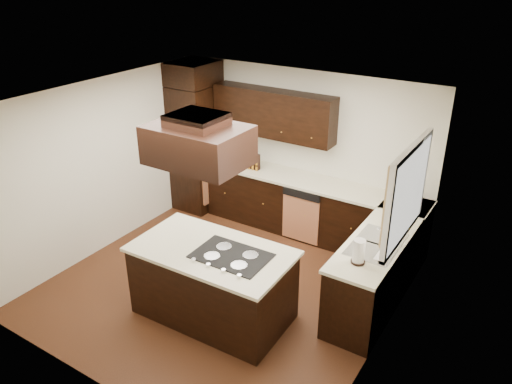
% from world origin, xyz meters
% --- Properties ---
extents(floor, '(4.20, 4.20, 0.02)m').
position_xyz_m(floor, '(0.00, 0.00, -0.01)').
color(floor, brown).
rests_on(floor, ground).
extents(ceiling, '(4.20, 4.20, 0.02)m').
position_xyz_m(ceiling, '(0.00, 0.00, 2.51)').
color(ceiling, silver).
rests_on(ceiling, ground).
extents(wall_back, '(4.20, 0.02, 2.50)m').
position_xyz_m(wall_back, '(0.00, 2.11, 1.25)').
color(wall_back, silver).
rests_on(wall_back, ground).
extents(wall_front, '(4.20, 0.02, 2.50)m').
position_xyz_m(wall_front, '(0.00, -2.11, 1.25)').
color(wall_front, silver).
rests_on(wall_front, ground).
extents(wall_left, '(0.02, 4.20, 2.50)m').
position_xyz_m(wall_left, '(-2.11, 0.00, 1.25)').
color(wall_left, silver).
rests_on(wall_left, ground).
extents(wall_right, '(0.02, 4.20, 2.50)m').
position_xyz_m(wall_right, '(2.11, 0.00, 1.25)').
color(wall_right, silver).
rests_on(wall_right, ground).
extents(oven_column, '(0.65, 0.75, 2.12)m').
position_xyz_m(oven_column, '(-1.78, 1.71, 1.06)').
color(oven_column, black).
rests_on(oven_column, floor).
extents(wall_oven_face, '(0.05, 0.62, 0.78)m').
position_xyz_m(wall_oven_face, '(-1.43, 1.71, 1.12)').
color(wall_oven_face, '#C0774E').
rests_on(wall_oven_face, oven_column).
extents(base_cabinets_back, '(2.93, 0.60, 0.88)m').
position_xyz_m(base_cabinets_back, '(0.03, 1.80, 0.44)').
color(base_cabinets_back, black).
rests_on(base_cabinets_back, floor).
extents(base_cabinets_right, '(0.60, 2.40, 0.88)m').
position_xyz_m(base_cabinets_right, '(1.80, 0.90, 0.44)').
color(base_cabinets_right, black).
rests_on(base_cabinets_right, floor).
extents(countertop_back, '(2.93, 0.63, 0.04)m').
position_xyz_m(countertop_back, '(0.03, 1.79, 0.90)').
color(countertop_back, beige).
rests_on(countertop_back, base_cabinets_back).
extents(countertop_right, '(0.63, 2.40, 0.04)m').
position_xyz_m(countertop_right, '(1.79, 0.90, 0.90)').
color(countertop_right, beige).
rests_on(countertop_right, base_cabinets_right).
extents(upper_cabinets, '(2.00, 0.34, 0.72)m').
position_xyz_m(upper_cabinets, '(-0.43, 1.93, 1.81)').
color(upper_cabinets, black).
rests_on(upper_cabinets, wall_back).
extents(dishwasher_front, '(0.60, 0.05, 0.72)m').
position_xyz_m(dishwasher_front, '(0.33, 1.50, 0.40)').
color(dishwasher_front, '#C0774E').
rests_on(dishwasher_front, floor).
extents(window_frame, '(0.06, 1.32, 1.12)m').
position_xyz_m(window_frame, '(2.07, 0.55, 1.65)').
color(window_frame, silver).
rests_on(window_frame, wall_right).
extents(window_pane, '(0.00, 1.20, 1.00)m').
position_xyz_m(window_pane, '(2.10, 0.55, 1.65)').
color(window_pane, white).
rests_on(window_pane, wall_right).
extents(curtain_left, '(0.02, 0.34, 0.90)m').
position_xyz_m(curtain_left, '(2.01, 0.13, 1.70)').
color(curtain_left, beige).
rests_on(curtain_left, wall_right).
extents(curtain_right, '(0.02, 0.34, 0.90)m').
position_xyz_m(curtain_right, '(2.01, 0.97, 1.70)').
color(curtain_right, beige).
rests_on(curtain_right, wall_right).
extents(sink_rim, '(0.52, 0.84, 0.01)m').
position_xyz_m(sink_rim, '(1.80, 0.55, 0.92)').
color(sink_rim, silver).
rests_on(sink_rim, countertop_right).
extents(island, '(1.82, 1.02, 0.88)m').
position_xyz_m(island, '(0.24, -0.58, 0.44)').
color(island, black).
rests_on(island, floor).
extents(island_top, '(1.88, 1.09, 0.04)m').
position_xyz_m(island_top, '(0.24, -0.58, 0.90)').
color(island_top, beige).
rests_on(island_top, island).
extents(cooktop, '(0.86, 0.59, 0.01)m').
position_xyz_m(cooktop, '(0.51, -0.57, 0.93)').
color(cooktop, black).
rests_on(cooktop, island_top).
extents(range_hood, '(1.05, 0.72, 0.42)m').
position_xyz_m(range_hood, '(0.10, -0.55, 2.16)').
color(range_hood, black).
rests_on(range_hood, ceiling).
extents(hood_duct, '(0.55, 0.50, 0.13)m').
position_xyz_m(hood_duct, '(0.10, -0.55, 2.44)').
color(hood_duct, black).
rests_on(hood_duct, ceiling).
extents(blender_base, '(0.15, 0.15, 0.10)m').
position_xyz_m(blender_base, '(-0.84, 1.74, 0.97)').
color(blender_base, silver).
rests_on(blender_base, countertop_back).
extents(blender_pitcher, '(0.13, 0.13, 0.26)m').
position_xyz_m(blender_pitcher, '(-0.84, 1.74, 1.15)').
color(blender_pitcher, silver).
rests_on(blender_pitcher, blender_base).
extents(spice_rack, '(0.31, 0.08, 0.26)m').
position_xyz_m(spice_rack, '(-0.71, 1.73, 1.05)').
color(spice_rack, black).
rests_on(spice_rack, countertop_back).
extents(mixing_bowl, '(0.29, 0.29, 0.06)m').
position_xyz_m(mixing_bowl, '(-1.36, 1.71, 0.95)').
color(mixing_bowl, silver).
rests_on(mixing_bowl, countertop_back).
extents(soap_bottle, '(0.11, 0.11, 0.21)m').
position_xyz_m(soap_bottle, '(1.76, 0.99, 1.02)').
color(soap_bottle, silver).
rests_on(soap_bottle, countertop_right).
extents(paper_towel, '(0.17, 0.17, 0.29)m').
position_xyz_m(paper_towel, '(1.76, 0.06, 1.06)').
color(paper_towel, silver).
rests_on(paper_towel, countertop_right).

